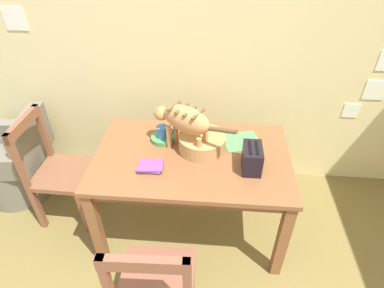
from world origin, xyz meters
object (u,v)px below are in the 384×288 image
(saucer_bowl, at_px, (163,138))
(book_stack, at_px, (150,166))
(wicker_basket, at_px, (202,142))
(wicker_armchair, at_px, (18,166))
(dining_table, at_px, (192,165))
(toaster, at_px, (252,158))
(coffee_mug, at_px, (163,132))
(cat, at_px, (185,120))
(magazine, at_px, (241,141))
(wooden_chair_far, at_px, (58,171))
(wooden_chair_near, at_px, (155,285))

(saucer_bowl, height_order, book_stack, book_stack)
(wicker_basket, relative_size, wicker_armchair, 0.43)
(dining_table, xyz_separation_m, toaster, (0.40, -0.10, 0.17))
(saucer_bowl, height_order, coffee_mug, coffee_mug)
(cat, xyz_separation_m, toaster, (0.46, -0.17, -0.16))
(magazine, distance_m, book_stack, 0.71)
(dining_table, bearing_deg, coffee_mug, 144.62)
(dining_table, distance_m, toaster, 0.45)
(wicker_basket, relative_size, wooden_chair_far, 0.36)
(saucer_bowl, height_order, wooden_chair_near, wooden_chair_near)
(toaster, bearing_deg, magazine, 99.73)
(toaster, bearing_deg, wooden_chair_near, -127.38)
(saucer_bowl, distance_m, wicker_basket, 0.31)
(saucer_bowl, height_order, magazine, saucer_bowl)
(magazine, bearing_deg, dining_table, -168.18)
(wooden_chair_far, bearing_deg, wicker_armchair, -112.01)
(dining_table, bearing_deg, cat, 130.24)
(coffee_mug, height_order, wicker_armchair, coffee_mug)
(dining_table, distance_m, magazine, 0.41)
(cat, distance_m, magazine, 0.49)
(cat, relative_size, toaster, 2.88)
(book_stack, relative_size, wooden_chair_far, 0.19)
(wooden_chair_far, relative_size, wicker_armchair, 1.20)
(book_stack, height_order, wooden_chair_far, wooden_chair_far)
(wooden_chair_far, height_order, wicker_armchair, wooden_chair_far)
(book_stack, distance_m, toaster, 0.67)
(coffee_mug, distance_m, book_stack, 0.33)
(book_stack, bearing_deg, dining_table, 31.18)
(dining_table, bearing_deg, book_stack, -148.82)
(wooden_chair_near, distance_m, wicker_armchair, 1.82)
(wicker_basket, bearing_deg, wicker_armchair, 172.88)
(book_stack, relative_size, wooden_chair_near, 0.19)
(dining_table, relative_size, book_stack, 7.86)
(book_stack, bearing_deg, toaster, 5.10)
(dining_table, xyz_separation_m, wooden_chair_near, (-0.14, -0.81, -0.19))
(saucer_bowl, xyz_separation_m, wooden_chair_far, (-0.84, -0.10, -0.30))
(toaster, distance_m, wooden_chair_far, 1.52)
(saucer_bowl, relative_size, magazine, 0.66)
(cat, bearing_deg, coffee_mug, 89.50)
(book_stack, height_order, wooden_chair_near, wooden_chair_near)
(wicker_basket, bearing_deg, saucer_bowl, 164.54)
(wooden_chair_far, bearing_deg, wooden_chair_near, 48.41)
(book_stack, xyz_separation_m, wicker_armchair, (-1.31, 0.45, -0.49))
(dining_table, height_order, wooden_chair_far, wooden_chair_far)
(saucer_bowl, height_order, wooden_chair_far, wooden_chair_far)
(dining_table, bearing_deg, magazine, 28.04)
(wicker_armchair, bearing_deg, coffee_mug, -100.42)
(magazine, distance_m, wooden_chair_near, 1.15)
(coffee_mug, height_order, wooden_chair_far, wooden_chair_far)
(book_stack, distance_m, wooden_chair_near, 0.73)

